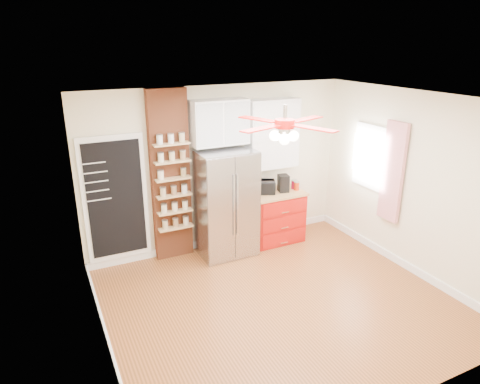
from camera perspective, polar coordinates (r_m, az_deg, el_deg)
name	(u,v)px	position (r m, az deg, el deg)	size (l,w,h in m)	color
floor	(278,301)	(6.02, 5.14, -14.33)	(4.50, 4.50, 0.00)	#9B5427
ceiling	(285,100)	(5.04, 6.08, 12.08)	(4.50, 4.50, 0.00)	white
wall_back	(219,169)	(7.06, -2.86, 3.14)	(4.50, 0.02, 2.70)	beige
wall_front	(403,288)	(4.00, 20.90, -11.85)	(4.50, 0.02, 2.70)	beige
wall_left	(95,245)	(4.70, -18.74, -6.68)	(0.02, 4.00, 2.70)	beige
wall_right	(413,184)	(6.78, 22.07, 0.96)	(0.02, 4.00, 2.70)	beige
chalkboard	(116,199)	(6.67, -16.25, -0.94)	(0.95, 0.05, 1.95)	white
brick_pillar	(170,177)	(6.72, -9.27, 2.03)	(0.60, 0.16, 2.70)	brown
fridge	(225,203)	(6.88, -1.96, -1.49)	(0.90, 0.70, 1.75)	#ABACB0
upper_glass_cabinet	(219,122)	(6.70, -2.78, 9.28)	(0.90, 0.35, 0.70)	white
red_cabinet	(275,216)	(7.49, 4.71, -3.21)	(0.94, 0.64, 0.90)	#B4130D
upper_shelf_unit	(272,134)	(7.21, 4.34, 7.75)	(0.90, 0.30, 1.15)	white
window	(371,157)	(7.31, 17.04, 4.48)	(0.04, 0.75, 1.05)	white
curtain	(393,172)	(6.92, 19.68, 2.51)	(0.06, 0.40, 1.55)	red
ceiling_fan	(285,124)	(5.08, 5.97, 9.00)	(1.40, 1.40, 0.44)	silver
toaster_oven	(263,187)	(7.23, 3.10, 0.68)	(0.39, 0.27, 0.22)	black
coffee_maker	(283,183)	(7.32, 5.80, 1.17)	(0.16, 0.19, 0.29)	black
canister_left	(297,186)	(7.44, 7.55, 0.78)	(0.09, 0.09, 0.14)	#BC2A0A
canister_right	(294,185)	(7.50, 7.24, 0.98)	(0.10, 0.10, 0.15)	#A60920
pantry_jar_oats	(161,175)	(6.52, -10.53, 2.23)	(0.09, 0.09, 0.13)	beige
pantry_jar_beans	(183,173)	(6.61, -7.55, 2.58)	(0.09, 0.09, 0.12)	olive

